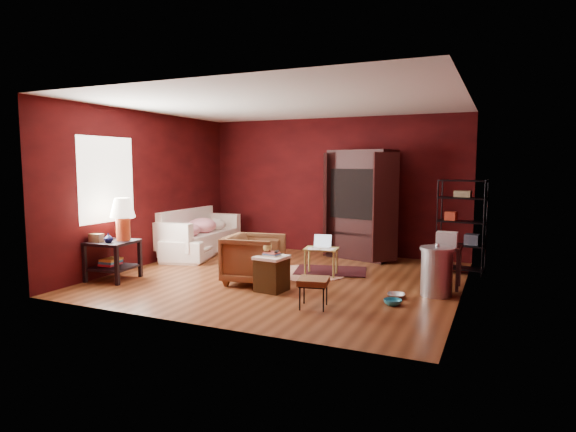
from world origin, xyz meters
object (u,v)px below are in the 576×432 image
(armchair, at_px, (254,256))
(tv_armoire, at_px, (361,202))
(side_table, at_px, (118,231))
(laptop_desk, at_px, (321,251))
(wire_shelving, at_px, (462,222))
(sofa, at_px, (198,235))
(hamper, at_px, (272,273))

(armchair, xyz_separation_m, tv_armoire, (0.97, 2.64, 0.69))
(side_table, relative_size, laptop_desk, 1.95)
(wire_shelving, bearing_deg, laptop_desk, -144.86)
(sofa, xyz_separation_m, wire_shelving, (5.05, 0.45, 0.46))
(side_table, relative_size, hamper, 2.20)
(side_table, height_order, tv_armoire, tv_armoire)
(side_table, relative_size, wire_shelving, 0.82)
(laptop_desk, height_order, wire_shelving, wire_shelving)
(armchair, bearing_deg, sofa, 45.82)
(armchair, bearing_deg, tv_armoire, -27.86)
(laptop_desk, distance_m, wire_shelving, 2.44)
(armchair, bearing_deg, hamper, -131.67)
(laptop_desk, bearing_deg, side_table, -160.53)
(sofa, relative_size, armchair, 2.50)
(armchair, relative_size, hamper, 1.41)
(sofa, distance_m, hamper, 3.24)
(side_table, distance_m, hamper, 2.65)
(side_table, bearing_deg, armchair, 17.51)
(hamper, relative_size, wire_shelving, 0.37)
(armchair, relative_size, wire_shelving, 0.53)
(sofa, distance_m, laptop_desk, 3.03)
(armchair, height_order, tv_armoire, tv_armoire)
(armchair, height_order, side_table, side_table)
(side_table, relative_size, tv_armoire, 0.62)
(wire_shelving, bearing_deg, hamper, -129.43)
(hamper, height_order, wire_shelving, wire_shelving)
(laptop_desk, xyz_separation_m, tv_armoire, (0.18, 1.75, 0.69))
(sofa, bearing_deg, laptop_desk, -118.37)
(armchair, height_order, hamper, armchair)
(armchair, xyz_separation_m, wire_shelving, (2.90, 2.04, 0.45))
(hamper, bearing_deg, side_table, -172.18)
(sofa, bearing_deg, side_table, 166.16)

